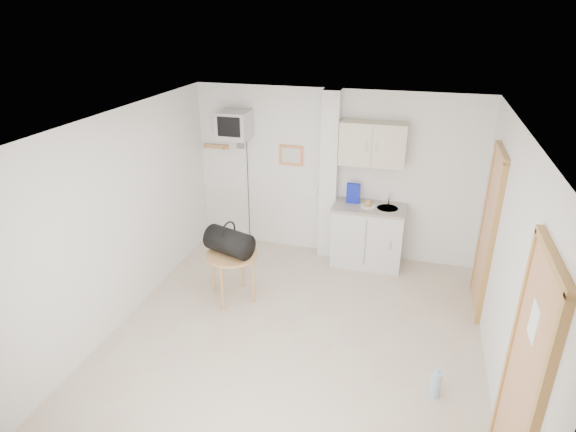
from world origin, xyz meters
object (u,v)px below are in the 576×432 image
(round_table, at_px, (232,259))
(crt_television, at_px, (234,126))
(duffel_bag, at_px, (229,242))
(water_bottle, at_px, (436,384))

(round_table, bearing_deg, crt_television, 107.79)
(duffel_bag, bearing_deg, water_bottle, -4.05)
(crt_television, relative_size, water_bottle, 6.60)
(crt_television, xyz_separation_m, duffel_bag, (0.44, -1.44, -1.12))
(duffel_bag, height_order, water_bottle, duffel_bag)
(round_table, distance_m, duffel_bag, 0.25)
(crt_television, height_order, round_table, crt_television)
(water_bottle, bearing_deg, crt_television, 139.75)
(crt_television, relative_size, duffel_bag, 3.21)
(crt_television, distance_m, round_table, 2.04)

